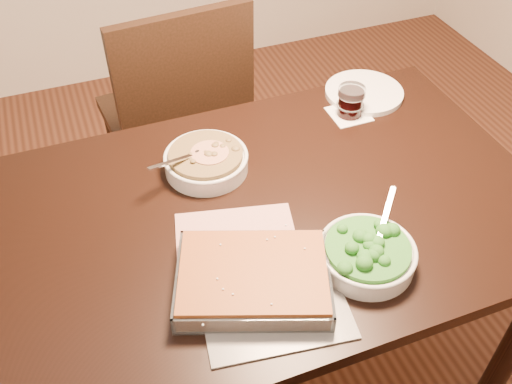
{
  "coord_description": "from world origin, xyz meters",
  "views": [
    {
      "loc": [
        -0.41,
        -0.94,
        1.77
      ],
      "look_at": [
        -0.04,
        0.01,
        0.8
      ],
      "focal_mm": 40.0,
      "sensor_mm": 36.0,
      "label": 1
    }
  ],
  "objects_px": {
    "table": "(273,231)",
    "chair_far": "(179,114)",
    "stew_bowl": "(206,160)",
    "baking_dish": "(253,279)",
    "broccoli_bowl": "(367,254)",
    "dinner_plate": "(364,92)",
    "wine_tumbler": "(351,101)"
  },
  "relations": [
    {
      "from": "stew_bowl",
      "to": "baking_dish",
      "type": "height_order",
      "value": "stew_bowl"
    },
    {
      "from": "dinner_plate",
      "to": "stew_bowl",
      "type": "bearing_deg",
      "value": -163.8
    },
    {
      "from": "baking_dish",
      "to": "table",
      "type": "bearing_deg",
      "value": 78.33
    },
    {
      "from": "dinner_plate",
      "to": "chair_far",
      "type": "xyz_separation_m",
      "value": [
        -0.52,
        0.38,
        -0.2
      ]
    },
    {
      "from": "table",
      "to": "baking_dish",
      "type": "relative_size",
      "value": 3.51
    },
    {
      "from": "stew_bowl",
      "to": "wine_tumbler",
      "type": "relative_size",
      "value": 2.64
    },
    {
      "from": "dinner_plate",
      "to": "chair_far",
      "type": "height_order",
      "value": "chair_far"
    },
    {
      "from": "chair_far",
      "to": "table",
      "type": "bearing_deg",
      "value": 90.01
    },
    {
      "from": "broccoli_bowl",
      "to": "dinner_plate",
      "type": "xyz_separation_m",
      "value": [
        0.33,
        0.61,
        -0.02
      ]
    },
    {
      "from": "table",
      "to": "chair_far",
      "type": "bearing_deg",
      "value": 95.18
    },
    {
      "from": "stew_bowl",
      "to": "chair_far",
      "type": "xyz_separation_m",
      "value": [
        0.05,
        0.54,
        -0.22
      ]
    },
    {
      "from": "table",
      "to": "dinner_plate",
      "type": "height_order",
      "value": "dinner_plate"
    },
    {
      "from": "dinner_plate",
      "to": "baking_dish",
      "type": "bearing_deg",
      "value": -135.65
    },
    {
      "from": "dinner_plate",
      "to": "chair_far",
      "type": "bearing_deg",
      "value": 144.17
    },
    {
      "from": "wine_tumbler",
      "to": "table",
      "type": "bearing_deg",
      "value": -142.16
    },
    {
      "from": "broccoli_bowl",
      "to": "baking_dish",
      "type": "relative_size",
      "value": 0.56
    },
    {
      "from": "stew_bowl",
      "to": "chair_far",
      "type": "height_order",
      "value": "chair_far"
    },
    {
      "from": "baking_dish",
      "to": "chair_far",
      "type": "relative_size",
      "value": 0.4
    },
    {
      "from": "broccoli_bowl",
      "to": "wine_tumbler",
      "type": "distance_m",
      "value": 0.58
    },
    {
      "from": "table",
      "to": "broccoli_bowl",
      "type": "height_order",
      "value": "broccoli_bowl"
    },
    {
      "from": "broccoli_bowl",
      "to": "wine_tumbler",
      "type": "height_order",
      "value": "wine_tumbler"
    },
    {
      "from": "wine_tumbler",
      "to": "dinner_plate",
      "type": "distance_m",
      "value": 0.13
    },
    {
      "from": "broccoli_bowl",
      "to": "chair_far",
      "type": "height_order",
      "value": "chair_far"
    },
    {
      "from": "stew_bowl",
      "to": "broccoli_bowl",
      "type": "distance_m",
      "value": 0.5
    },
    {
      "from": "dinner_plate",
      "to": "chair_far",
      "type": "distance_m",
      "value": 0.68
    },
    {
      "from": "wine_tumbler",
      "to": "dinner_plate",
      "type": "bearing_deg",
      "value": 40.0
    },
    {
      "from": "stew_bowl",
      "to": "baking_dish",
      "type": "bearing_deg",
      "value": -92.97
    },
    {
      "from": "table",
      "to": "wine_tumbler",
      "type": "bearing_deg",
      "value": 37.84
    },
    {
      "from": "wine_tumbler",
      "to": "chair_far",
      "type": "xyz_separation_m",
      "value": [
        -0.43,
        0.46,
        -0.24
      ]
    },
    {
      "from": "baking_dish",
      "to": "wine_tumbler",
      "type": "bearing_deg",
      "value": 65.49
    },
    {
      "from": "broccoli_bowl",
      "to": "table",
      "type": "bearing_deg",
      "value": 117.05
    },
    {
      "from": "stew_bowl",
      "to": "baking_dish",
      "type": "xyz_separation_m",
      "value": [
        -0.02,
        -0.41,
        -0.0
      ]
    }
  ]
}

